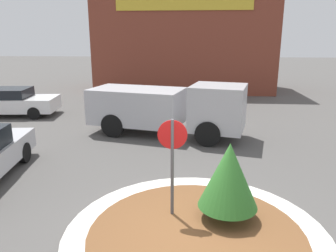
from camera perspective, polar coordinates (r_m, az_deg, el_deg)
The scene contains 7 objects.
ground_plane at distance 6.80m, azimuth 4.84°, elevation -19.15°, with size 120.00×120.00×0.00m, color #514F4C.
traffic_island at distance 6.75m, azimuth 4.86°, elevation -18.55°, with size 5.13×5.13×0.17m.
stop_sign at distance 6.70m, azimuth 0.76°, elevation -4.85°, with size 0.60×0.07×2.25m.
island_shrub at distance 6.79m, azimuth 10.54°, elevation -8.43°, with size 1.22×1.22×1.65m.
utility_truck at distance 12.98m, azimuth -0.26°, elevation 3.31°, with size 6.39×3.33×2.10m.
storefront_building at distance 24.98m, azimuth 2.93°, elevation 14.18°, with size 12.43×6.07×6.71m.
parked_sedan_white at distance 18.15m, azimuth -25.46°, elevation 3.83°, with size 4.38×2.32×1.37m.
Camera 1 is at (-0.10, -5.61, 3.84)m, focal length 35.00 mm.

